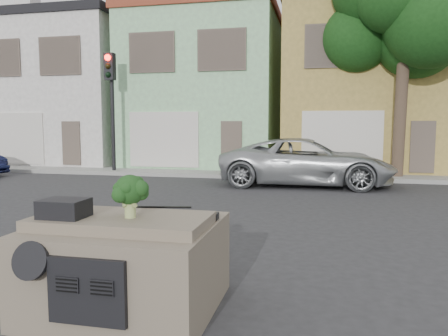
% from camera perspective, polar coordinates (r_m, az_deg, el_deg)
% --- Properties ---
extents(ground_plane, '(120.00, 120.00, 0.00)m').
position_cam_1_polar(ground_plane, '(8.13, -3.22, -9.45)').
color(ground_plane, '#303033').
rests_on(ground_plane, ground).
extents(sidewalk, '(40.00, 3.00, 0.15)m').
position_cam_1_polar(sidewalk, '(18.29, 5.72, -0.70)').
color(sidewalk, gray).
rests_on(sidewalk, ground).
extents(townhouse_white, '(7.20, 8.20, 7.55)m').
position_cam_1_polar(townhouse_white, '(25.71, -18.49, 9.16)').
color(townhouse_white, silver).
rests_on(townhouse_white, ground).
extents(townhouse_mint, '(7.20, 8.20, 7.55)m').
position_cam_1_polar(townhouse_mint, '(22.81, -1.86, 9.92)').
color(townhouse_mint, '#9AD59B').
rests_on(townhouse_mint, ground).
extents(townhouse_tan, '(7.20, 8.20, 7.55)m').
position_cam_1_polar(townhouse_tan, '(22.18, 17.56, 9.77)').
color(townhouse_tan, '#AC9146').
rests_on(townhouse_tan, ground).
extents(silver_pickup, '(5.94, 2.78, 1.64)m').
position_cam_1_polar(silver_pickup, '(15.44, 10.65, -2.25)').
color(silver_pickup, '#ADB0B4').
rests_on(silver_pickup, ground).
extents(traffic_signal, '(0.40, 0.40, 5.10)m').
position_cam_1_polar(traffic_signal, '(19.11, -14.46, 6.86)').
color(traffic_signal, black).
rests_on(traffic_signal, ground).
extents(tree_near, '(4.40, 4.00, 8.50)m').
position_cam_1_polar(tree_near, '(17.71, 22.25, 12.23)').
color(tree_near, '#163E13').
rests_on(tree_near, ground).
extents(car_dashboard, '(2.00, 1.80, 1.12)m').
position_cam_1_polar(car_dashboard, '(5.26, -12.33, -11.77)').
color(car_dashboard, '#756856').
rests_on(car_dashboard, ground).
extents(instrument_hump, '(0.48, 0.38, 0.20)m').
position_cam_1_polar(instrument_hump, '(5.08, -20.13, -4.96)').
color(instrument_hump, black).
rests_on(instrument_hump, car_dashboard).
extents(wiper_arm, '(0.69, 0.15, 0.02)m').
position_cam_1_polar(wiper_arm, '(5.36, -8.02, -5.08)').
color(wiper_arm, black).
rests_on(wiper_arm, car_dashboard).
extents(broccoli, '(0.53, 0.53, 0.48)m').
position_cam_1_polar(broccoli, '(4.84, -12.19, -3.56)').
color(broccoli, '#163613').
rests_on(broccoli, car_dashboard).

